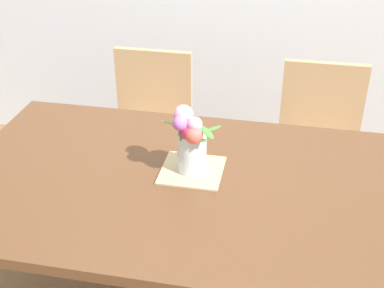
{
  "coord_description": "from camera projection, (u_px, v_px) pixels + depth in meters",
  "views": [
    {
      "loc": [
        0.27,
        -1.55,
        1.86
      ],
      "look_at": [
        -0.06,
        0.07,
        0.89
      ],
      "focal_mm": 48.71,
      "sensor_mm": 36.0,
      "label": 1
    }
  ],
  "objects": [
    {
      "name": "chair_left",
      "position": [
        150.0,
        123.0,
        2.83
      ],
      "size": [
        0.42,
        0.42,
        0.9
      ],
      "rotation": [
        0.0,
        0.0,
        3.14
      ],
      "color": "tan",
      "rests_on": "ground_plane"
    },
    {
      "name": "flower_vase",
      "position": [
        190.0,
        140.0,
        1.89
      ],
      "size": [
        0.22,
        0.15,
        0.27
      ],
      "color": "silver",
      "rests_on": "placemat"
    },
    {
      "name": "placemat",
      "position": [
        192.0,
        170.0,
        1.97
      ],
      "size": [
        0.23,
        0.23,
        0.01
      ],
      "primitive_type": "cube",
      "color": "tan",
      "rests_on": "dining_table"
    },
    {
      "name": "chair_right",
      "position": [
        318.0,
        139.0,
        2.68
      ],
      "size": [
        0.42,
        0.42,
        0.9
      ],
      "rotation": [
        0.0,
        0.0,
        3.14
      ],
      "color": "tan",
      "rests_on": "ground_plane"
    },
    {
      "name": "dining_table",
      "position": [
        203.0,
        200.0,
        1.95
      ],
      "size": [
        1.86,
        1.03,
        0.77
      ],
      "color": "brown",
      "rests_on": "ground_plane"
    }
  ]
}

